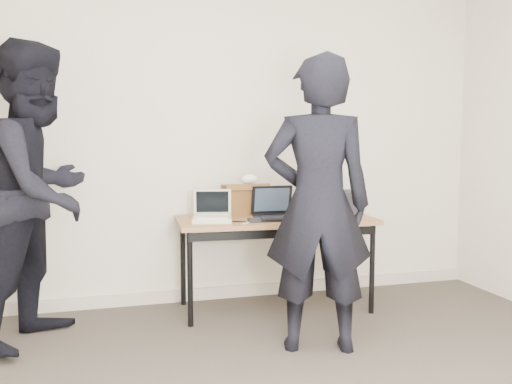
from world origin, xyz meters
name	(u,v)px	position (x,y,z in m)	size (l,w,h in m)	color
room	(335,138)	(0.00, 0.00, 1.35)	(4.60, 4.60, 2.80)	#413931
desk	(276,225)	(0.32, 1.83, 0.66)	(1.53, 0.74, 0.72)	brown
laptop_beige	(212,215)	(-0.18, 1.82, 0.77)	(0.34, 0.33, 0.23)	beige
laptop_center	(275,211)	(0.31, 1.81, 0.78)	(0.33, 0.32, 0.25)	black
laptop_right	(325,208)	(0.78, 1.96, 0.77)	(0.34, 0.33, 0.21)	black
leather_satchel	(246,199)	(0.14, 2.06, 0.85)	(0.37, 0.19, 0.25)	brown
tissue	(249,179)	(0.17, 2.07, 1.00)	(0.13, 0.10, 0.08)	white
equipment_box	(341,201)	(0.95, 2.03, 0.81)	(0.30, 0.25, 0.17)	black
power_brick	(254,220)	(0.10, 1.67, 0.74)	(0.09, 0.05, 0.03)	black
cables	(281,217)	(0.37, 1.84, 0.72)	(1.14, 0.50, 0.01)	silver
person_typist	(318,205)	(0.33, 1.00, 0.93)	(0.68, 0.44, 1.85)	black
person_observer	(40,193)	(-1.36, 1.66, 0.98)	(0.95, 0.74, 1.96)	black
baseboard	(224,292)	(0.00, 2.23, 0.05)	(4.50, 0.03, 0.10)	#BCAE9C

